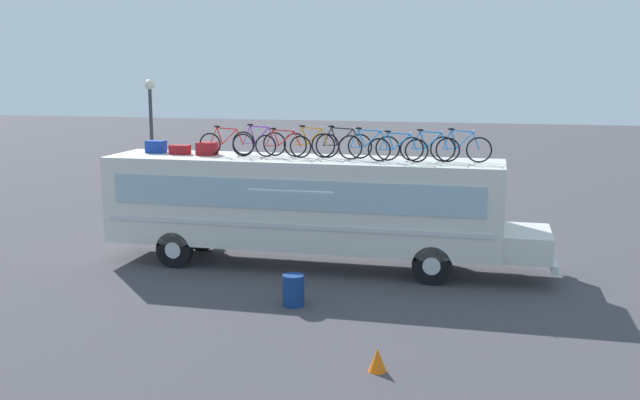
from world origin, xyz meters
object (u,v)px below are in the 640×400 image
object	(u,v)px
rooftop_bicycle_4	(311,144)
street_lamp	(151,126)
rooftop_bicycle_2	(259,142)
bus	(307,203)
luggage_bag_1	(156,147)
rooftop_bicycle_3	(283,145)
rooftop_bicycle_8	(429,148)
rooftop_bicycle_6	(369,147)
rooftop_bicycle_9	(461,148)
trash_bin	(293,290)
luggage_bag_3	(207,149)
rooftop_bicycle_5	(341,145)
rooftop_bicycle_1	(226,143)
traffic_cone	(377,360)
rooftop_bicycle_7	(398,149)
luggage_bag_2	(180,150)

from	to	relation	value
rooftop_bicycle_4	street_lamp	bearing A→B (deg)	143.14
rooftop_bicycle_2	street_lamp	distance (m)	8.83
bus	luggage_bag_1	bearing A→B (deg)	176.73
rooftop_bicycle_2	luggage_bag_1	bearing A→B (deg)	-178.63
rooftop_bicycle_3	rooftop_bicycle_8	distance (m)	4.31
rooftop_bicycle_4	rooftop_bicycle_6	bearing A→B (deg)	-8.50
rooftop_bicycle_9	trash_bin	world-z (taller)	rooftop_bicycle_9
luggage_bag_3	rooftop_bicycle_8	world-z (taller)	rooftop_bicycle_8
rooftop_bicycle_2	rooftop_bicycle_9	world-z (taller)	same
rooftop_bicycle_5	street_lamp	xyz separation A→B (m)	(-9.05, 6.07, -0.07)
rooftop_bicycle_1	traffic_cone	world-z (taller)	rooftop_bicycle_1
traffic_cone	bus	bearing A→B (deg)	114.28
rooftop_bicycle_5	rooftop_bicycle_8	size ratio (longest dim) A/B	1.07
rooftop_bicycle_4	rooftop_bicycle_7	distance (m)	2.67
rooftop_bicycle_1	rooftop_bicycle_2	distance (m)	0.98
luggage_bag_1	rooftop_bicycle_5	distance (m)	5.91
luggage_bag_1	street_lamp	xyz separation A→B (m)	(-3.14, 6.08, 0.14)
bus	trash_bin	size ratio (longest dim) A/B	16.58
bus	rooftop_bicycle_5	size ratio (longest dim) A/B	7.22
bus	luggage_bag_2	bearing A→B (deg)	178.89
rooftop_bicycle_3	rooftop_bicycle_7	size ratio (longest dim) A/B	1.01
luggage_bag_3	rooftop_bicycle_5	distance (m)	4.15
luggage_bag_1	rooftop_bicycle_1	xyz separation A→B (m)	(2.43, -0.27, 0.19)
rooftop_bicycle_3	rooftop_bicycle_7	world-z (taller)	rooftop_bicycle_7
rooftop_bicycle_1	rooftop_bicycle_3	xyz separation A→B (m)	(1.75, 0.05, -0.01)
rooftop_bicycle_1	rooftop_bicycle_3	world-z (taller)	rooftop_bicycle_1
rooftop_bicycle_8	traffic_cone	xyz separation A→B (m)	(-0.29, -7.31, -3.40)
rooftop_bicycle_8	traffic_cone	distance (m)	8.07
luggage_bag_2	luggage_bag_3	bearing A→B (deg)	3.51
rooftop_bicycle_5	rooftop_bicycle_7	size ratio (longest dim) A/B	1.06
traffic_cone	street_lamp	bearing A→B (deg)	129.89
rooftop_bicycle_8	street_lamp	distance (m)	13.21
rooftop_bicycle_2	street_lamp	xyz separation A→B (m)	(-6.49, 6.00, -0.07)
rooftop_bicycle_2	rooftop_bicycle_5	xyz separation A→B (m)	(2.56, -0.07, 0.00)
trash_bin	street_lamp	distance (m)	13.66
trash_bin	rooftop_bicycle_6	bearing A→B (deg)	71.48
rooftop_bicycle_8	trash_bin	xyz separation A→B (m)	(-2.96, -3.80, -3.24)
luggage_bag_2	traffic_cone	distance (m)	10.80
rooftop_bicycle_1	rooftop_bicycle_9	xyz separation A→B (m)	(6.92, 0.13, 0.02)
rooftop_bicycle_7	street_lamp	bearing A→B (deg)	148.59
luggage_bag_2	rooftop_bicycle_1	xyz separation A→B (m)	(1.54, -0.06, 0.24)
luggage_bag_2	rooftop_bicycle_8	xyz separation A→B (m)	(7.60, 0.02, 0.24)
rooftop_bicycle_7	rooftop_bicycle_8	xyz separation A→B (m)	(0.86, 0.31, 0.01)
rooftop_bicycle_7	rooftop_bicycle_6	bearing A→B (deg)	166.33
rooftop_bicycle_2	street_lamp	bearing A→B (deg)	137.24
luggage_bag_2	street_lamp	size ratio (longest dim) A/B	0.11
luggage_bag_2	trash_bin	xyz separation A→B (m)	(4.64, -3.78, -3.00)
traffic_cone	luggage_bag_3	bearing A→B (deg)	131.25
bus	rooftop_bicycle_8	bearing A→B (deg)	1.61
rooftop_bicycle_5	rooftop_bicycle_9	size ratio (longest dim) A/B	1.06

